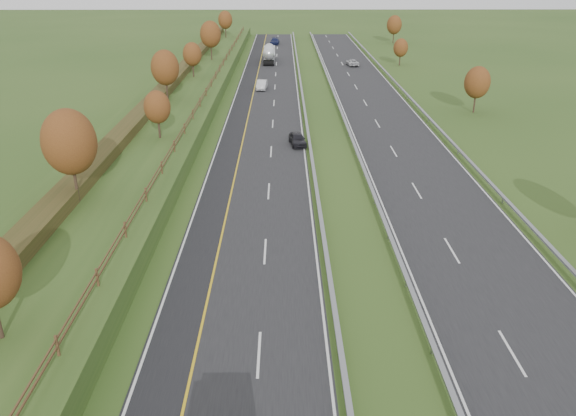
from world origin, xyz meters
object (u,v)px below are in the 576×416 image
road_tanker (269,53)px  car_dark_near (298,139)px  car_oncoming (352,62)px  car_small_far (275,41)px  car_silver_mid (262,85)px

road_tanker → car_dark_near: road_tanker is taller
car_oncoming → car_dark_near: bearing=71.5°
road_tanker → car_oncoming: 18.13m
car_dark_near → road_tanker: bearing=86.5°
car_dark_near → car_oncoming: (12.74, 55.12, -0.07)m
road_tanker → car_dark_near: size_ratio=2.65×
car_dark_near → car_small_far: 88.35m
road_tanker → car_small_far: (0.87, 28.15, -1.04)m
road_tanker → car_small_far: 28.18m
car_dark_near → car_silver_mid: 32.16m
car_dark_near → car_small_far: (-3.78, 88.26, 0.06)m
car_silver_mid → car_small_far: bearing=92.3°
road_tanker → car_silver_mid: bearing=-91.3°
car_small_far → car_oncoming: size_ratio=1.16×
car_dark_near → car_oncoming: 56.58m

